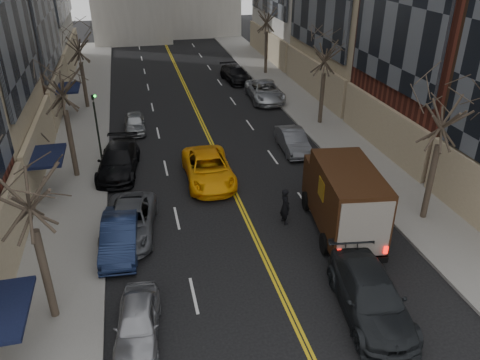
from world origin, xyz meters
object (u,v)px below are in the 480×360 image
at_px(ups_truck, 343,198).
at_px(observer_sedan, 371,296).
at_px(pedestrian, 285,206).
at_px(taxi, 208,169).

distance_m(ups_truck, observer_sedan, 5.77).
xyz_separation_m(observer_sedan, pedestrian, (-1.16, 6.83, 0.15)).
bearing_deg(pedestrian, ups_truck, -126.76).
distance_m(ups_truck, taxi, 8.62).
bearing_deg(taxi, pedestrian, -60.44).
height_order(taxi, pedestrian, pedestrian).
xyz_separation_m(ups_truck, pedestrian, (-2.43, 1.29, -0.85)).
xyz_separation_m(observer_sedan, taxi, (-4.10, 12.21, -0.02)).
bearing_deg(ups_truck, pedestrian, 160.00).
bearing_deg(pedestrian, taxi, 19.83).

